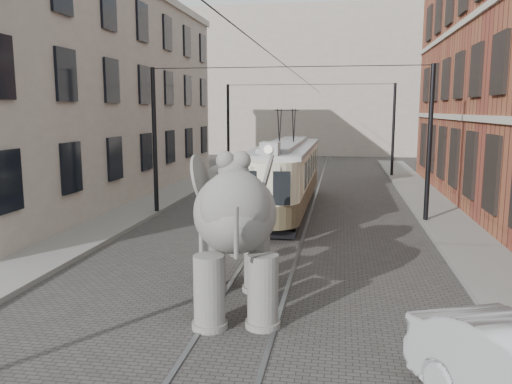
# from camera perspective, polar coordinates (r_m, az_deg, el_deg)

# --- Properties ---
(ground) EXTENTS (120.00, 120.00, 0.00)m
(ground) POSITION_cam_1_polar(r_m,az_deg,el_deg) (15.03, 1.56, -7.67)
(ground) COLOR #3E3C3A
(tram_rails) EXTENTS (1.54, 80.00, 0.02)m
(tram_rails) POSITION_cam_1_polar(r_m,az_deg,el_deg) (15.02, 1.56, -7.62)
(tram_rails) COLOR slate
(tram_rails) RESTS_ON ground
(sidewalk_right) EXTENTS (2.00, 60.00, 0.15)m
(sidewalk_right) POSITION_cam_1_polar(r_m,az_deg,el_deg) (15.42, 24.45, -7.76)
(sidewalk_right) COLOR slate
(sidewalk_right) RESTS_ON ground
(sidewalk_left) EXTENTS (2.00, 60.00, 0.15)m
(sidewalk_left) POSITION_cam_1_polar(r_m,az_deg,el_deg) (17.10, -20.68, -5.93)
(sidewalk_left) COLOR slate
(sidewalk_left) RESTS_ON ground
(stucco_building) EXTENTS (7.00, 24.00, 10.00)m
(stucco_building) POSITION_cam_1_polar(r_m,az_deg,el_deg) (27.51, -19.01, 9.96)
(stucco_building) COLOR gray
(stucco_building) RESTS_ON ground
(distant_block) EXTENTS (28.00, 10.00, 14.00)m
(distant_block) POSITION_cam_1_polar(r_m,az_deg,el_deg) (54.36, 7.45, 11.76)
(distant_block) COLOR gray
(distant_block) RESTS_ON ground
(catenary) EXTENTS (11.00, 30.20, 6.00)m
(catenary) POSITION_cam_1_polar(r_m,az_deg,el_deg) (19.43, 3.02, 5.12)
(catenary) COLOR black
(catenary) RESTS_ON ground
(tram) EXTENTS (2.34, 10.96, 4.34)m
(tram) POSITION_cam_1_polar(r_m,az_deg,el_deg) (22.29, 3.35, 3.48)
(tram) COLOR beige
(tram) RESTS_ON ground
(elephant) EXTENTS (4.10, 5.96, 3.33)m
(elephant) POSITION_cam_1_polar(r_m,az_deg,el_deg) (11.21, -2.32, -4.65)
(elephant) COLOR #5B5955
(elephant) RESTS_ON ground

